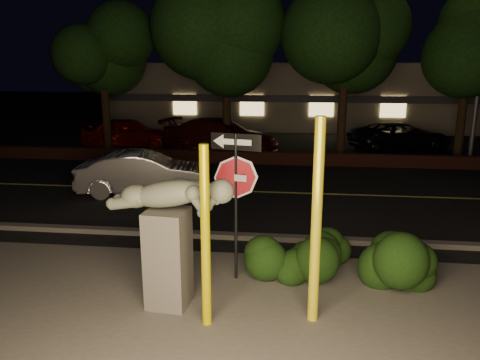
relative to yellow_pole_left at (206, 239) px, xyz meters
name	(u,v)px	position (x,y,z in m)	size (l,w,h in m)	color
ground	(280,172)	(0.77, 10.85, -1.46)	(90.00, 90.00, 0.00)	black
patio	(254,332)	(0.77, -0.15, -1.45)	(14.00, 6.00, 0.02)	#4C4944
road	(276,193)	(0.77, 7.85, -1.45)	(80.00, 8.00, 0.01)	black
lane_marking	(276,192)	(0.77, 7.85, -1.44)	(80.00, 0.12, 0.01)	#BBB34B
curb	(269,238)	(0.77, 3.75, -1.40)	(80.00, 0.25, 0.12)	#4C4944
brick_wall	(281,158)	(0.77, 12.15, -1.21)	(40.00, 0.35, 0.50)	#3F1C14
parking_lot	(284,141)	(0.77, 17.85, -1.45)	(40.00, 12.00, 0.01)	black
building	(288,93)	(0.77, 25.84, 0.54)	(22.00, 10.20, 4.00)	#656151
tree_far_a	(100,31)	(-7.23, 13.85, 3.88)	(4.60, 4.60, 7.43)	black
tree_far_b	(226,13)	(-1.73, 14.05, 4.59)	(5.20, 5.20, 8.41)	black
tree_far_c	(347,21)	(3.27, 13.65, 4.20)	(4.80, 4.80, 7.84)	black
tree_far_d	(472,27)	(8.27, 14.15, 3.96)	(4.40, 4.40, 7.42)	black
yellow_pole_left	(206,239)	(0.00, 0.00, 0.00)	(0.15, 0.15, 2.92)	#E1D600
yellow_pole_right	(316,224)	(1.67, 0.33, 0.19)	(0.17, 0.17, 3.30)	yellow
signpost	(236,178)	(0.26, 1.66, 0.55)	(0.94, 0.23, 2.82)	black
sculpture	(169,228)	(-0.71, 0.54, -0.05)	(2.14, 0.76, 2.28)	#4C4944
hedge_center	(293,256)	(1.34, 1.78, -0.98)	(1.82, 0.86, 0.95)	black
hedge_right	(320,244)	(1.86, 2.33, -0.94)	(1.58, 0.85, 1.04)	black
hedge_far_right	(396,257)	(3.22, 1.74, -0.88)	(1.65, 1.03, 1.15)	black
silver_sedan	(144,173)	(-3.36, 7.26, -0.78)	(1.43, 4.09, 1.35)	#B8B8BD
parked_car_red	(128,133)	(-6.69, 15.04, -0.72)	(1.75, 4.35, 1.48)	#780C04
parked_car_darkred	(220,136)	(-2.09, 14.39, -0.68)	(2.17, 5.34, 1.55)	#450F0B
parked_car_dark	(400,136)	(6.23, 15.99, -0.80)	(2.18, 4.73, 1.32)	black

